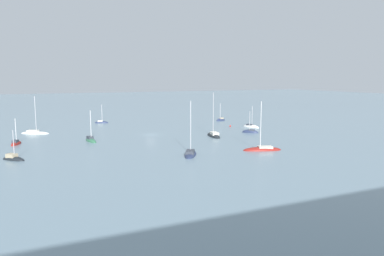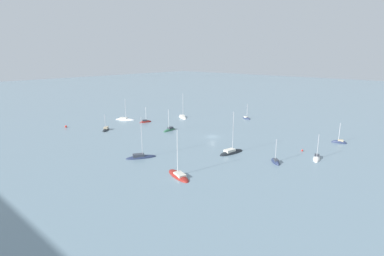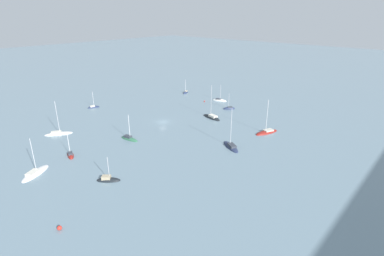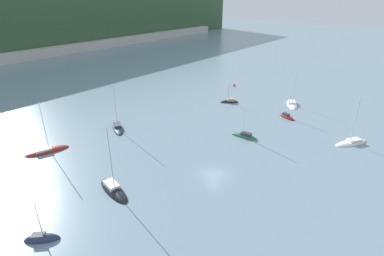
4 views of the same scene
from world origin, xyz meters
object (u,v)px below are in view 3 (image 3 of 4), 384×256
at_px(mooring_buoy_0, 59,228).
at_px(sailboat_1, 71,155).
at_px(sailboat_5, 231,147).
at_px(mooring_buoy_1, 204,101).
at_px(sailboat_3, 58,134).
at_px(sailboat_11, 108,180).
at_px(sailboat_2, 219,101).
at_px(sailboat_4, 129,139).
at_px(sailboat_6, 229,109).
at_px(sailboat_10, 267,133).
at_px(sailboat_0, 212,118).
at_px(sailboat_8, 186,93).
at_px(sailboat_7, 35,173).
at_px(sailboat_9, 94,107).

bearing_deg(mooring_buoy_0, sailboat_1, -120.86).
xyz_separation_m(sailboat_5, mooring_buoy_1, (-31.32, -35.88, 0.13)).
bearing_deg(sailboat_5, sailboat_3, 61.77).
relative_size(sailboat_5, sailboat_11, 1.80).
xyz_separation_m(sailboat_2, sailboat_5, (36.99, 31.90, 0.06)).
height_order(sailboat_1, sailboat_4, sailboat_4).
relative_size(sailboat_4, mooring_buoy_0, 10.50).
bearing_deg(sailboat_6, sailboat_10, 105.49).
bearing_deg(sailboat_0, sailboat_6, -72.61).
bearing_deg(sailboat_8, sailboat_3, -13.36).
bearing_deg(sailboat_11, sailboat_8, 78.51).
xyz_separation_m(sailboat_10, mooring_buoy_0, (67.12, -5.03, 0.34)).
height_order(sailboat_4, sailboat_10, sailboat_10).
relative_size(sailboat_10, mooring_buoy_1, 22.63).
relative_size(sailboat_0, sailboat_4, 1.48).
distance_m(sailboat_3, sailboat_5, 55.49).
bearing_deg(sailboat_0, mooring_buoy_0, 115.76).
height_order(sailboat_2, sailboat_7, sailboat_7).
relative_size(sailboat_1, sailboat_6, 0.99).
xyz_separation_m(sailboat_3, sailboat_4, (-12.65, 20.55, 0.01)).
height_order(sailboat_7, mooring_buoy_0, sailboat_7).
distance_m(sailboat_4, mooring_buoy_0, 41.48).
bearing_deg(sailboat_0, sailboat_11, 111.51).
distance_m(sailboat_0, sailboat_4, 33.48).
height_order(sailboat_0, sailboat_5, sailboat_0).
relative_size(sailboat_2, sailboat_7, 0.82).
distance_m(sailboat_6, mooring_buoy_1, 14.29).
bearing_deg(sailboat_11, mooring_buoy_1, 69.20).
relative_size(sailboat_11, mooring_buoy_1, 12.88).
bearing_deg(sailboat_2, sailboat_7, -103.69).
relative_size(sailboat_4, sailboat_6, 1.21).
relative_size(sailboat_2, sailboat_10, 0.67).
distance_m(sailboat_0, sailboat_10, 22.48).
xyz_separation_m(sailboat_4, sailboat_7, (28.28, -0.02, -0.03)).
distance_m(sailboat_0, sailboat_7, 61.46).
distance_m(sailboat_2, sailboat_9, 53.87).
relative_size(sailboat_1, mooring_buoy_0, 8.65).
distance_m(sailboat_3, sailboat_4, 24.13).
distance_m(sailboat_9, sailboat_11, 60.92).
distance_m(sailboat_2, mooring_buoy_1, 6.93).
xyz_separation_m(sailboat_4, mooring_buoy_1, (-47.59, -9.07, 0.14)).
distance_m(sailboat_5, sailboat_6, 36.87).
bearing_deg(mooring_buoy_1, sailboat_3, -10.79).
bearing_deg(sailboat_6, sailboat_9, -6.68).
xyz_separation_m(sailboat_8, sailboat_11, (71.33, 41.45, 0.03)).
height_order(sailboat_5, sailboat_10, sailboat_5).
relative_size(sailboat_3, sailboat_10, 0.97).
relative_size(sailboat_1, sailboat_5, 0.60).
bearing_deg(sailboat_3, sailboat_4, -27.47).
height_order(sailboat_2, mooring_buoy_1, sailboat_2).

